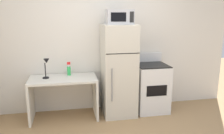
# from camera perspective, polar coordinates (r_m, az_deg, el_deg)

# --- Properties ---
(wall_back_white) EXTENTS (5.00, 0.10, 2.60)m
(wall_back_white) POSITION_cam_1_polar(r_m,az_deg,el_deg) (4.58, -1.14, 5.83)
(wall_back_white) COLOR silver
(wall_back_white) RESTS_ON ground
(desk) EXTENTS (1.19, 0.63, 0.75)m
(desk) POSITION_cam_1_polar(r_m,az_deg,el_deg) (4.30, -11.75, -5.50)
(desk) COLOR silver
(desk) RESTS_ON ground
(desk_lamp) EXTENTS (0.14, 0.12, 0.35)m
(desk_lamp) POSITION_cam_1_polar(r_m,az_deg,el_deg) (4.21, -15.77, 0.45)
(desk_lamp) COLOR black
(desk_lamp) RESTS_ON desk
(spray_bottle) EXTENTS (0.06, 0.06, 0.25)m
(spray_bottle) POSITION_cam_1_polar(r_m,az_deg,el_deg) (4.38, -10.49, -0.72)
(spray_bottle) COLOR green
(spray_bottle) RESTS_ON desk
(refrigerator) EXTENTS (0.59, 0.67, 1.68)m
(refrigerator) POSITION_cam_1_polar(r_m,az_deg,el_deg) (4.31, 1.61, -0.86)
(refrigerator) COLOR beige
(refrigerator) RESTS_ON ground
(microwave) EXTENTS (0.46, 0.35, 0.26)m
(microwave) POSITION_cam_1_polar(r_m,az_deg,el_deg) (4.16, 1.77, 12.14)
(microwave) COLOR #B7B7BC
(microwave) RESTS_ON refrigerator
(oven_range) EXTENTS (0.61, 0.61, 1.10)m
(oven_range) POSITION_cam_1_polar(r_m,az_deg,el_deg) (4.62, 9.47, -4.90)
(oven_range) COLOR white
(oven_range) RESTS_ON ground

